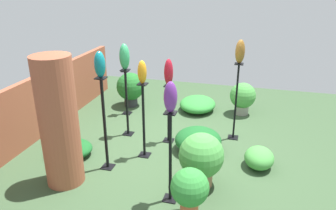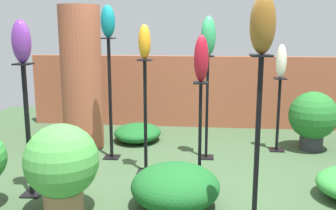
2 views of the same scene
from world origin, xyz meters
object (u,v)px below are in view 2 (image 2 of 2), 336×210
pedestal_teal (110,104)px  art_vase_violet (21,41)px  art_vase_ruby (201,59)px  art_vase_amber (145,42)px  art_vase_ivory (281,61)px  pedestal_jade (207,112)px  art_vase_bronze (263,24)px  art_vase_teal (108,21)px  potted_plant_walkway_edge (62,164)px  brick_pillar (82,78)px  art_vase_jade (208,36)px  pedestal_amber (145,122)px  pedestal_bronze (256,160)px  potted_plant_front_right (313,117)px  pedestal_violet (28,136)px  pedestal_ivory (278,118)px  pedestal_ruby (200,138)px

pedestal_teal → art_vase_violet: bearing=-113.8°
art_vase_ruby → art_vase_amber: bearing=157.0°
art_vase_violet → art_vase_ivory: (2.80, 1.79, -0.32)m
pedestal_jade → art_vase_bronze: size_ratio=3.11×
art_vase_teal → art_vase_ruby: (1.19, -0.75, -0.40)m
potted_plant_walkway_edge → art_vase_violet: bearing=143.2°
art_vase_amber → potted_plant_walkway_edge: (-0.61, -1.12, -1.08)m
art_vase_bronze → pedestal_jade: bearing=100.5°
brick_pillar → art_vase_jade: bearing=-11.0°
art_vase_ivory → art_vase_jade: bearing=-157.0°
pedestal_amber → pedestal_jade: size_ratio=1.00×
pedestal_bronze → potted_plant_walkway_edge: bearing=167.8°
art_vase_teal → potted_plant_walkway_edge: art_vase_teal is taller
pedestal_teal → art_vase_bronze: bearing=-50.1°
art_vase_violet → potted_plant_walkway_edge: art_vase_violet is taller
art_vase_ivory → art_vase_jade: 1.13m
art_vase_teal → pedestal_amber: bearing=-41.4°
potted_plant_front_right → potted_plant_walkway_edge: bearing=-141.6°
pedestal_violet → art_vase_teal: size_ratio=3.40×
art_vase_violet → pedestal_jade: bearing=37.1°
pedestal_teal → art_vase_amber: art_vase_amber is taller
pedestal_bronze → potted_plant_walkway_edge: 1.77m
brick_pillar → art_vase_teal: (0.53, -0.47, 0.78)m
pedestal_ivory → art_vase_bronze: bearing=-103.5°
art_vase_ivory → potted_plant_walkway_edge: (-2.32, -2.14, -0.79)m
pedestal_amber → potted_plant_front_right: pedestal_amber is taller
art_vase_ruby → potted_plant_front_right: size_ratio=0.60×
art_vase_ivory → pedestal_ruby: bearing=-129.4°
pedestal_teal → art_vase_ruby: 1.55m
pedestal_bronze → art_vase_jade: bearing=100.5°
pedestal_jade → art_vase_ivory: size_ratio=2.98×
pedestal_ruby → pedestal_bronze: pedestal_bronze is taller
pedestal_jade → pedestal_teal: bearing=-174.3°
art_vase_teal → art_vase_jade: 1.28m
brick_pillar → pedestal_bronze: (2.17, -2.44, -0.30)m
pedestal_bronze → art_vase_ruby: bearing=110.7°
art_vase_teal → potted_plant_front_right: (2.75, 0.64, -1.32)m
pedestal_ivory → art_vase_teal: art_vase_teal is taller
pedestal_violet → art_vase_ruby: (1.73, 0.49, 0.76)m
pedestal_jade → pedestal_bronze: 2.13m
pedestal_amber → potted_plant_front_right: size_ratio=1.63×
pedestal_teal → pedestal_amber: size_ratio=1.17×
art_vase_violet → art_vase_ivory: art_vase_violet is taller
pedestal_bronze → potted_plant_walkway_edge: (-1.72, 0.37, -0.23)m
pedestal_amber → art_vase_ruby: art_vase_ruby is taller
brick_pillar → pedestal_jade: brick_pillar is taller
brick_pillar → pedestal_amber: 1.47m
pedestal_ivory → art_vase_amber: size_ratio=2.63×
pedestal_violet → art_vase_ruby: size_ratio=2.76×
potted_plant_front_right → pedestal_teal: bearing=-167.0°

